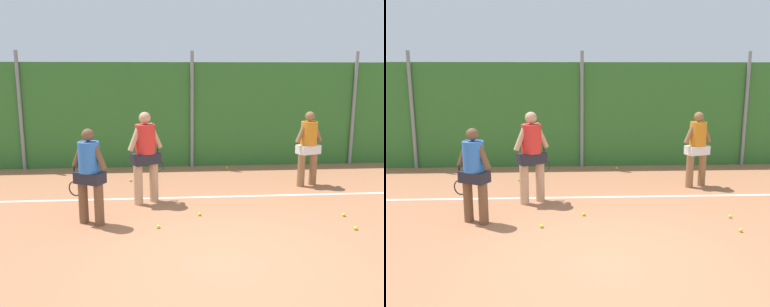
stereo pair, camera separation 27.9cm
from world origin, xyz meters
TOP-DOWN VIEW (x-y plane):
  - ground_plane at (0.00, 1.86)m, footprint 25.21×25.21m
  - hedge_fence_backdrop at (0.00, 6.32)m, footprint 16.39×0.25m
  - fence_post_left at (-4.73, 6.14)m, footprint 0.10×0.10m
  - fence_post_center at (0.00, 6.14)m, footprint 0.10×0.10m
  - fence_post_right at (4.73, 6.14)m, footprint 0.10×0.10m
  - court_baseline_paint at (0.00, 3.14)m, footprint 11.98×0.10m
  - player_foreground_near at (-2.17, 1.69)m, footprint 0.75×0.50m
  - player_midcourt at (-1.22, 2.85)m, footprint 0.73×0.58m
  - player_backcourt_far at (2.60, 3.90)m, footprint 0.72×0.46m
  - tennis_ball_0 at (2.47, 1.03)m, footprint 0.07×0.07m
  - tennis_ball_2 at (2.56, 1.71)m, footprint 0.07×0.07m
  - tennis_ball_3 at (-0.97, 1.38)m, footprint 0.07×0.07m
  - tennis_ball_4 at (0.96, 5.75)m, footprint 0.07×0.07m
  - tennis_ball_5 at (-1.67, 4.58)m, footprint 0.07×0.07m
  - tennis_ball_6 at (-0.19, 1.96)m, footprint 0.07×0.07m

SIDE VIEW (x-z plane):
  - ground_plane at x=0.00m, z-range 0.00..0.00m
  - court_baseline_paint at x=0.00m, z-range 0.00..0.01m
  - tennis_ball_0 at x=2.47m, z-range 0.00..0.07m
  - tennis_ball_2 at x=2.56m, z-range 0.00..0.07m
  - tennis_ball_3 at x=-0.97m, z-range 0.00..0.07m
  - tennis_ball_4 at x=0.96m, z-range 0.00..0.07m
  - tennis_ball_5 at x=-1.67m, z-range 0.00..0.07m
  - tennis_ball_6 at x=-0.19m, z-range 0.00..0.07m
  - player_foreground_near at x=-2.17m, z-range 0.10..1.85m
  - player_backcourt_far at x=2.60m, z-range 0.11..1.90m
  - player_midcourt at x=-1.22m, z-range 0.12..2.03m
  - hedge_fence_backdrop at x=0.00m, z-range 0.00..2.97m
  - fence_post_left at x=-4.73m, z-range 0.00..3.27m
  - fence_post_center at x=0.00m, z-range 0.00..3.27m
  - fence_post_right at x=4.73m, z-range 0.00..3.27m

